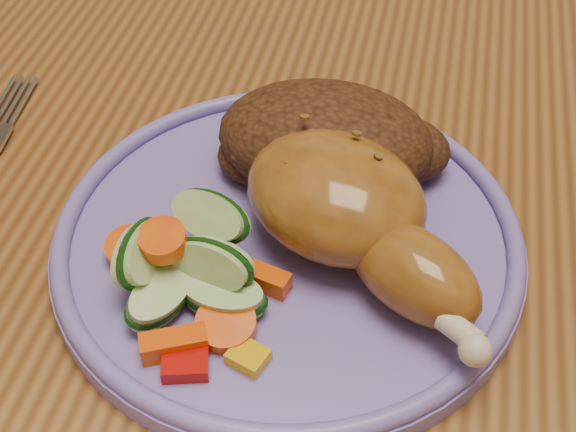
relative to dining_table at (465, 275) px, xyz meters
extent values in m
cube|color=brown|center=(0.00, 0.00, 0.06)|extent=(0.90, 1.40, 0.04)
cube|color=brown|center=(-0.39, 0.64, -0.31)|extent=(0.06, 0.06, 0.71)
cube|color=#4C2D16|center=(0.00, 0.55, -0.24)|extent=(0.42, 0.42, 0.04)
cylinder|color=#4C2D16|center=(-0.18, 0.37, -0.46)|extent=(0.04, 0.04, 0.41)
cylinder|color=#4C2D16|center=(-0.18, 0.73, -0.46)|extent=(0.04, 0.04, 0.41)
cylinder|color=#4C2D16|center=(0.18, 0.37, -0.46)|extent=(0.04, 0.04, 0.41)
cylinder|color=#4C2D16|center=(0.18, 0.73, -0.46)|extent=(0.04, 0.04, 0.41)
cylinder|color=#6F61B6|center=(-0.10, -0.08, 0.09)|extent=(0.25, 0.25, 0.01)
torus|color=#6F61B6|center=(-0.10, -0.08, 0.10)|extent=(0.25, 0.25, 0.01)
ellipsoid|color=#955C1F|center=(-0.08, -0.07, 0.12)|extent=(0.13, 0.12, 0.05)
ellipsoid|color=#955C1F|center=(-0.04, -0.11, 0.12)|extent=(0.09, 0.08, 0.04)
sphere|color=beige|center=(-0.01, -0.15, 0.12)|extent=(0.02, 0.02, 0.02)
ellipsoid|color=#462511|center=(-0.10, -0.02, 0.12)|extent=(0.12, 0.09, 0.05)
ellipsoid|color=#462511|center=(-0.05, -0.01, 0.11)|extent=(0.06, 0.05, 0.03)
ellipsoid|color=#462511|center=(-0.13, -0.03, 0.11)|extent=(0.05, 0.05, 0.03)
cube|color=#A50A05|center=(-0.13, -0.17, 0.10)|extent=(0.03, 0.02, 0.01)
cube|color=#E5A507|center=(-0.11, -0.16, 0.10)|extent=(0.02, 0.02, 0.01)
cube|color=#FA5A08|center=(-0.11, -0.11, 0.10)|extent=(0.03, 0.02, 0.01)
cylinder|color=#FA5A08|center=(-0.12, -0.15, 0.10)|extent=(0.03, 0.03, 0.01)
cylinder|color=#FA5A08|center=(-0.16, -0.12, 0.12)|extent=(0.02, 0.02, 0.01)
cylinder|color=#FA5A08|center=(-0.18, -0.11, 0.10)|extent=(0.03, 0.03, 0.01)
cube|color=#FA5A08|center=(-0.14, -0.16, 0.10)|extent=(0.03, 0.02, 0.01)
cylinder|color=#BFDE90|center=(-0.13, -0.13, 0.10)|extent=(0.04, 0.04, 0.02)
cylinder|color=#BFDE90|center=(-0.16, -0.14, 0.10)|extent=(0.05, 0.05, 0.02)
cylinder|color=#BFDE90|center=(-0.13, -0.12, 0.11)|extent=(0.05, 0.03, 0.04)
cylinder|color=#BFDE90|center=(-0.14, -0.10, 0.12)|extent=(0.05, 0.05, 0.04)
cylinder|color=#BFDE90|center=(-0.17, -0.12, 0.12)|extent=(0.03, 0.04, 0.04)
camera|label=1|loc=(-0.04, -0.37, 0.41)|focal=50.00mm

